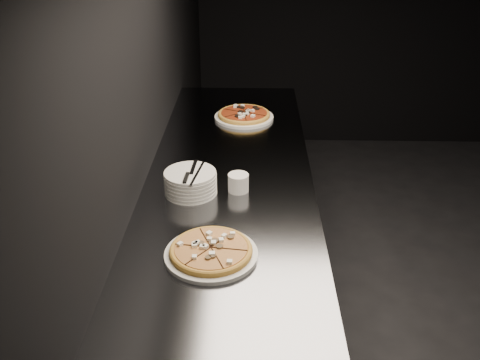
{
  "coord_description": "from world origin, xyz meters",
  "views": [
    {
      "loc": [
        -2.03,
        -2.17,
        2.02
      ],
      "look_at": [
        -2.08,
        -0.17,
        0.96
      ],
      "focal_mm": 40.0,
      "sensor_mm": 36.0,
      "label": 1
    }
  ],
  "objects_px": {
    "counter": "(231,254)",
    "pizza_mushroom": "(211,251)",
    "pizza_tomato": "(244,115)",
    "ramekin": "(238,182)",
    "plate_stack": "(190,182)",
    "cutlery": "(192,173)"
  },
  "relations": [
    {
      "from": "pizza_tomato",
      "to": "cutlery",
      "type": "distance_m",
      "value": 0.91
    },
    {
      "from": "counter",
      "to": "ramekin",
      "type": "relative_size",
      "value": 27.79
    },
    {
      "from": "counter",
      "to": "pizza_mushroom",
      "type": "relative_size",
      "value": 7.5
    },
    {
      "from": "pizza_mushroom",
      "to": "cutlery",
      "type": "height_order",
      "value": "cutlery"
    },
    {
      "from": "pizza_mushroom",
      "to": "ramekin",
      "type": "xyz_separation_m",
      "value": [
        0.08,
        0.47,
        0.02
      ]
    },
    {
      "from": "counter",
      "to": "pizza_tomato",
      "type": "xyz_separation_m",
      "value": [
        0.05,
        0.66,
        0.48
      ]
    },
    {
      "from": "counter",
      "to": "pizza_tomato",
      "type": "distance_m",
      "value": 0.82
    },
    {
      "from": "pizza_tomato",
      "to": "plate_stack",
      "type": "distance_m",
      "value": 0.89
    },
    {
      "from": "counter",
      "to": "plate_stack",
      "type": "height_order",
      "value": "plate_stack"
    },
    {
      "from": "counter",
      "to": "cutlery",
      "type": "bearing_deg",
      "value": -123.71
    },
    {
      "from": "pizza_mushroom",
      "to": "plate_stack",
      "type": "height_order",
      "value": "plate_stack"
    },
    {
      "from": "pizza_tomato",
      "to": "plate_stack",
      "type": "xyz_separation_m",
      "value": [
        -0.21,
        -0.87,
        0.03
      ]
    },
    {
      "from": "counter",
      "to": "pizza_mushroom",
      "type": "bearing_deg",
      "value": -93.28
    },
    {
      "from": "pizza_mushroom",
      "to": "cutlery",
      "type": "xyz_separation_m",
      "value": [
        -0.11,
        0.44,
        0.08
      ]
    },
    {
      "from": "pizza_mushroom",
      "to": "cutlery",
      "type": "relative_size",
      "value": 1.42
    },
    {
      "from": "pizza_mushroom",
      "to": "pizza_tomato",
      "type": "bearing_deg",
      "value": 86.14
    },
    {
      "from": "counter",
      "to": "plate_stack",
      "type": "relative_size",
      "value": 11.23
    },
    {
      "from": "pizza_tomato",
      "to": "ramekin",
      "type": "height_order",
      "value": "ramekin"
    },
    {
      "from": "pizza_tomato",
      "to": "plate_stack",
      "type": "height_order",
      "value": "plate_stack"
    },
    {
      "from": "counter",
      "to": "plate_stack",
      "type": "distance_m",
      "value": 0.57
    },
    {
      "from": "counter",
      "to": "ramekin",
      "type": "distance_m",
      "value": 0.53
    },
    {
      "from": "counter",
      "to": "pizza_tomato",
      "type": "height_order",
      "value": "pizza_tomato"
    }
  ]
}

